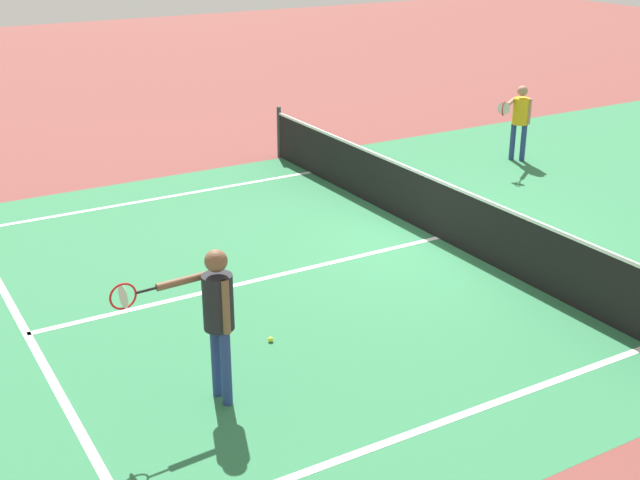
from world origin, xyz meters
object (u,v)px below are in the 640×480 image
tennis_ball_mid_court (271,339)px  player_near (216,309)px  net (440,209)px  player_far (520,115)px

tennis_ball_mid_court → player_near: bearing=-50.6°
net → player_far: player_far is taller
net → tennis_ball_mid_court: net is taller
net → player_near: 5.60m
net → tennis_ball_mid_court: (1.70, -3.89, -0.46)m
tennis_ball_mid_court → player_far: bearing=118.6°
player_far → tennis_ball_mid_court: player_far is taller
net → tennis_ball_mid_court: 4.27m
player_far → net: bearing=-57.1°
player_far → player_near: bearing=-60.0°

